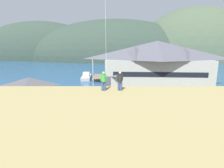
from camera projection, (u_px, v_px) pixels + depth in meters
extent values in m
plane|color=#66604C|center=(110.00, 122.00, 24.07)|extent=(600.00, 600.00, 0.00)
cube|color=gray|center=(110.00, 109.00, 28.96)|extent=(40.00, 20.00, 0.10)
cube|color=navy|center=(111.00, 68.00, 82.78)|extent=(360.00, 84.00, 0.03)
ellipsoid|color=#2D3D33|center=(41.00, 59.00, 141.94)|extent=(103.87, 45.34, 58.03)
ellipsoid|color=#2D3D33|center=(116.00, 59.00, 139.43)|extent=(136.99, 70.26, 59.85)
ellipsoid|color=#42513D|center=(194.00, 59.00, 139.80)|extent=(96.20, 75.48, 77.44)
cube|color=#999E99|center=(156.00, 73.00, 45.01)|extent=(25.43, 11.59, 6.84)
cube|color=black|center=(160.00, 75.00, 40.05)|extent=(21.06, 1.49, 1.10)
pyramid|color=#4C4C56|center=(157.00, 50.00, 43.85)|extent=(26.98, 12.68, 4.48)
pyramid|color=#4C4C56|center=(135.00, 53.00, 42.65)|extent=(5.83, 5.83, 3.13)
pyramid|color=#4C4C56|center=(183.00, 53.00, 41.91)|extent=(5.83, 5.83, 3.13)
cube|color=beige|center=(31.00, 94.00, 32.51)|extent=(7.67, 5.06, 3.06)
pyramid|color=#47474C|center=(29.00, 81.00, 32.04)|extent=(8.29, 5.55, 1.47)
cube|color=black|center=(27.00, 99.00, 30.53)|extent=(1.10, 0.20, 2.14)
cube|color=#474C56|center=(115.00, 81.00, 43.60)|extent=(4.95, 5.03, 3.20)
pyramid|color=#47474C|center=(115.00, 72.00, 43.11)|extent=(5.36, 5.53, 1.61)
cube|color=black|center=(116.00, 85.00, 41.44)|extent=(1.10, 0.17, 2.24)
cube|color=#70604C|center=(99.00, 77.00, 56.45)|extent=(3.20, 10.13, 0.70)
cube|color=#A8A399|center=(87.00, 77.00, 55.75)|extent=(2.86, 8.30, 0.90)
cube|color=#B7B2A8|center=(87.00, 76.00, 55.64)|extent=(2.77, 8.05, 0.16)
cube|color=silver|center=(86.00, 74.00, 54.91)|extent=(1.91, 2.52, 1.10)
cube|color=navy|center=(110.00, 77.00, 56.84)|extent=(2.98, 7.29, 0.90)
cube|color=navy|center=(110.00, 75.00, 56.73)|extent=(2.89, 7.07, 0.16)
cube|color=silver|center=(110.00, 74.00, 56.08)|extent=(1.80, 2.28, 1.10)
cube|color=#B28923|center=(90.00, 112.00, 25.39)|extent=(4.28, 2.00, 0.80)
cube|color=olive|center=(91.00, 107.00, 25.25)|extent=(2.17, 1.70, 0.70)
cube|color=black|center=(91.00, 107.00, 25.25)|extent=(2.22, 1.73, 0.32)
cylinder|color=black|center=(82.00, 112.00, 26.31)|extent=(0.65, 0.25, 0.64)
cylinder|color=black|center=(80.00, 117.00, 24.51)|extent=(0.65, 0.25, 0.64)
cylinder|color=black|center=(100.00, 112.00, 26.44)|extent=(0.65, 0.25, 0.64)
cylinder|color=black|center=(100.00, 117.00, 24.64)|extent=(0.65, 0.25, 0.64)
cube|color=black|center=(111.00, 100.00, 31.32)|extent=(4.34, 2.17, 0.80)
cube|color=black|center=(112.00, 95.00, 31.17)|extent=(2.23, 1.78, 0.70)
cube|color=black|center=(112.00, 96.00, 31.18)|extent=(2.28, 1.82, 0.32)
cylinder|color=black|center=(103.00, 100.00, 32.17)|extent=(0.66, 0.28, 0.64)
cylinder|color=black|center=(103.00, 104.00, 30.39)|extent=(0.66, 0.28, 0.64)
cylinder|color=black|center=(118.00, 100.00, 32.41)|extent=(0.66, 0.28, 0.64)
cylinder|color=black|center=(119.00, 103.00, 30.62)|extent=(0.66, 0.28, 0.64)
cube|color=#236633|center=(19.00, 115.00, 24.28)|extent=(4.34, 2.16, 0.80)
cube|color=#1E562B|center=(17.00, 110.00, 24.11)|extent=(2.23, 1.78, 0.70)
cube|color=black|center=(17.00, 110.00, 24.12)|extent=(2.28, 1.81, 0.32)
cylinder|color=black|center=(27.00, 120.00, 23.59)|extent=(0.66, 0.28, 0.64)
cylinder|color=black|center=(32.00, 115.00, 25.38)|extent=(0.66, 0.28, 0.64)
cylinder|color=black|center=(6.00, 121.00, 23.35)|extent=(0.66, 0.28, 0.64)
cylinder|color=black|center=(12.00, 115.00, 25.14)|extent=(0.66, 0.28, 0.64)
cube|color=red|center=(187.00, 101.00, 30.61)|extent=(4.21, 1.83, 0.80)
cube|color=#B11A15|center=(186.00, 97.00, 30.45)|extent=(2.11, 1.62, 0.70)
cube|color=black|center=(186.00, 97.00, 30.46)|extent=(2.15, 1.65, 0.32)
cylinder|color=black|center=(197.00, 105.00, 29.80)|extent=(0.64, 0.22, 0.64)
cylinder|color=black|center=(192.00, 101.00, 31.60)|extent=(0.64, 0.22, 0.64)
cylinder|color=black|center=(181.00, 105.00, 29.78)|extent=(0.64, 0.22, 0.64)
cylinder|color=black|center=(177.00, 101.00, 31.58)|extent=(0.64, 0.22, 0.64)
cube|color=#B28923|center=(139.00, 100.00, 31.32)|extent=(4.27, 1.98, 0.80)
cube|color=olive|center=(139.00, 95.00, 31.17)|extent=(2.17, 1.69, 0.70)
cube|color=black|center=(139.00, 96.00, 31.18)|extent=(2.21, 1.72, 0.32)
cylinder|color=black|center=(148.00, 103.00, 30.45)|extent=(0.65, 0.25, 0.64)
cylinder|color=black|center=(146.00, 100.00, 32.24)|extent=(0.65, 0.25, 0.64)
cylinder|color=black|center=(132.00, 103.00, 30.57)|extent=(0.65, 0.25, 0.64)
cylinder|color=black|center=(131.00, 100.00, 32.36)|extent=(0.65, 0.25, 0.64)
cube|color=navy|center=(223.00, 117.00, 23.71)|extent=(4.33, 2.13, 0.80)
cube|color=navy|center=(222.00, 111.00, 23.57)|extent=(2.22, 1.76, 0.70)
cube|color=black|center=(222.00, 111.00, 23.58)|extent=(2.27, 1.80, 0.32)
cylinder|color=black|center=(215.00, 122.00, 23.01)|extent=(0.66, 0.27, 0.64)
cylinder|color=black|center=(209.00, 116.00, 24.80)|extent=(0.66, 0.27, 0.64)
cylinder|color=#ADADB2|center=(93.00, 79.00, 33.55)|extent=(0.16, 0.16, 7.54)
cube|color=#4C4C51|center=(93.00, 60.00, 33.14)|extent=(0.24, 0.70, 0.20)
cylinder|color=#384770|center=(103.00, 86.00, 16.11)|extent=(0.20, 0.20, 0.82)
cylinder|color=#384770|center=(105.00, 86.00, 16.13)|extent=(0.20, 0.20, 0.82)
cylinder|color=green|center=(104.00, 78.00, 15.97)|extent=(0.40, 0.40, 0.64)
sphere|color=tan|center=(104.00, 73.00, 15.87)|extent=(0.24, 0.24, 0.24)
cylinder|color=green|center=(106.00, 72.00, 16.06)|extent=(0.16, 0.56, 0.43)
cylinder|color=green|center=(101.00, 78.00, 15.94)|extent=(0.11, 0.11, 0.60)
cylinder|color=#384770|center=(119.00, 86.00, 16.17)|extent=(0.20, 0.20, 0.82)
cylinder|color=#384770|center=(121.00, 86.00, 16.19)|extent=(0.20, 0.20, 0.82)
cylinder|color=#232328|center=(120.00, 78.00, 16.03)|extent=(0.40, 0.40, 0.64)
sphere|color=tan|center=(120.00, 73.00, 15.93)|extent=(0.24, 0.24, 0.24)
cylinder|color=#232328|center=(118.00, 77.00, 16.00)|extent=(0.11, 0.11, 0.60)
cylinder|color=#232328|center=(123.00, 77.00, 16.03)|extent=(0.11, 0.11, 0.60)
cylinder|color=silver|center=(106.00, 20.00, 17.26)|extent=(0.26, 4.37, 12.83)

